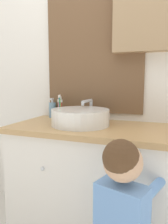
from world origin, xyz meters
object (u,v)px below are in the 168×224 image
Objects in this scene: toothbrush_holder at (60,112)px; soap_dispenser at (52,110)px; child_figure at (122,219)px; sink_basin at (81,117)px.

toothbrush_holder reaches higher than soap_dispenser.
toothbrush_holder is 0.09m from soap_dispenser.
child_figure is at bearing -46.53° from toothbrush_holder.
toothbrush_holder is 0.22× the size of child_figure.
soap_dispenser is 0.18× the size of child_figure.
toothbrush_holder is 1.00m from child_figure.
sink_basin is 0.32m from toothbrush_holder.
sink_basin is 2.33× the size of toothbrush_holder.
toothbrush_holder reaches higher than child_figure.
soap_dispenser reaches higher than child_figure.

